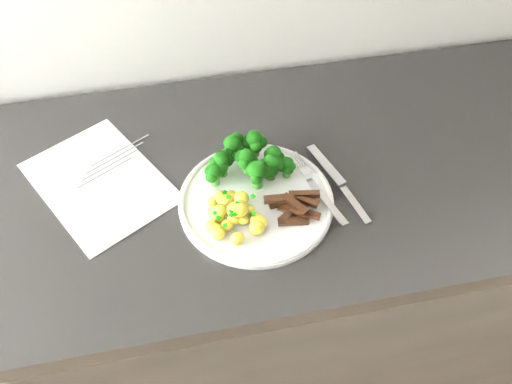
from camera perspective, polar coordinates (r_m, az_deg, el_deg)
The scene contains 8 objects.
counter at distance 1.29m, azimuth -1.58°, elevation -11.15°, with size 2.30×0.57×0.86m.
recipe_paper at distance 0.97m, azimuth -16.89°, elevation 1.12°, with size 0.30×0.33×0.00m.
plate at distance 0.89m, azimuth 0.00°, elevation -0.91°, with size 0.27×0.27×0.02m.
broccoli at distance 0.90m, azimuth -0.77°, elevation 3.71°, with size 0.16×0.13×0.07m.
potatoes at distance 0.85m, azimuth -2.49°, elevation -2.37°, with size 0.10×0.11×0.04m.
beef_strips at distance 0.87m, azimuth 4.33°, elevation -1.56°, with size 0.10×0.07×0.03m.
fork at distance 0.90m, azimuth 6.96°, elevation 0.20°, with size 0.06×0.18×0.02m.
knife at distance 0.91m, azimuth 9.84°, elevation -0.01°, with size 0.06×0.19×0.02m.
Camera 1 is at (-0.04, 1.08, 1.57)m, focal length 36.25 mm.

